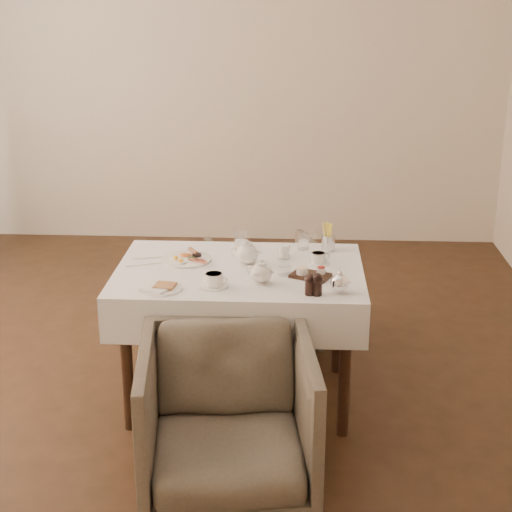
{
  "coord_description": "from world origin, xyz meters",
  "views": [
    {
      "loc": [
        0.53,
        -4.11,
        2.17
      ],
      "look_at": [
        0.32,
        -0.3,
        0.82
      ],
      "focal_mm": 55.0,
      "sensor_mm": 36.0,
      "label": 1
    }
  ],
  "objects_px": {
    "table": "(240,290)",
    "armchair_far": "(268,292)",
    "breakfast_plate": "(187,258)",
    "armchair_near": "(228,417)",
    "teapot_centre": "(247,252)"
  },
  "relations": [
    {
      "from": "armchair_near",
      "to": "teapot_centre",
      "type": "height_order",
      "value": "teapot_centre"
    },
    {
      "from": "breakfast_plate",
      "to": "armchair_near",
      "type": "bearing_deg",
      "value": -76.84
    },
    {
      "from": "armchair_near",
      "to": "breakfast_plate",
      "type": "relative_size",
      "value": 2.89
    },
    {
      "from": "table",
      "to": "armchair_near",
      "type": "height_order",
      "value": "table"
    },
    {
      "from": "armchair_far",
      "to": "breakfast_plate",
      "type": "bearing_deg",
      "value": 38.73
    },
    {
      "from": "armchair_far",
      "to": "teapot_centre",
      "type": "distance_m",
      "value": 0.87
    },
    {
      "from": "table",
      "to": "teapot_centre",
      "type": "xyz_separation_m",
      "value": [
        0.03,
        0.08,
        0.18
      ]
    },
    {
      "from": "armchair_near",
      "to": "teapot_centre",
      "type": "relative_size",
      "value": 4.68
    },
    {
      "from": "table",
      "to": "breakfast_plate",
      "type": "bearing_deg",
      "value": 157.46
    },
    {
      "from": "armchair_near",
      "to": "breakfast_plate",
      "type": "distance_m",
      "value": 1.05
    },
    {
      "from": "armchair_far",
      "to": "breakfast_plate",
      "type": "xyz_separation_m",
      "value": [
        -0.41,
        -0.66,
        0.45
      ]
    },
    {
      "from": "table",
      "to": "armchair_far",
      "type": "xyz_separation_m",
      "value": [
        0.12,
        0.78,
        -0.32
      ]
    },
    {
      "from": "armchair_far",
      "to": "teapot_centre",
      "type": "xyz_separation_m",
      "value": [
        -0.08,
        -0.7,
        0.51
      ]
    },
    {
      "from": "table",
      "to": "breakfast_plate",
      "type": "distance_m",
      "value": 0.34
    },
    {
      "from": "armchair_near",
      "to": "armchair_far",
      "type": "relative_size",
      "value": 1.12
    }
  ]
}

